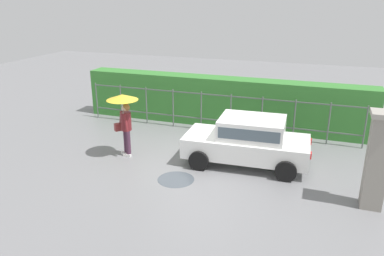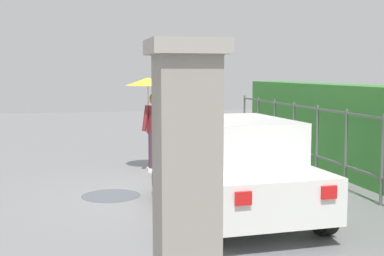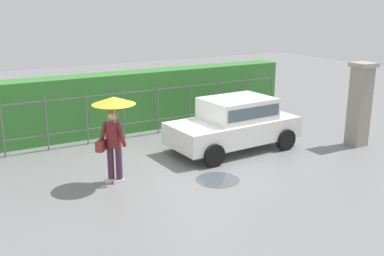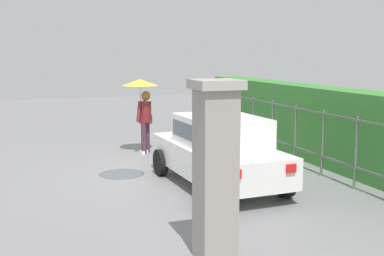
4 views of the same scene
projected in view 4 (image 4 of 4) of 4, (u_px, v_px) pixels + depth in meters
The scene contains 7 objects.
ground_plane at pixel (176, 172), 11.33m from camera, with size 40.00×40.00×0.00m, color slate.
car at pixel (219, 148), 10.00m from camera, with size 3.81×2.00×1.48m.
pedestrian at pixel (143, 100), 13.22m from camera, with size 0.98×0.98×2.05m.
gate_pillar at pixel (215, 170), 6.34m from camera, with size 0.60×0.60×2.42m.
fence_section at pixel (283, 129), 12.47m from camera, with size 10.40×0.05×1.50m.
hedge_row at pixel (312, 122), 12.74m from camera, with size 11.35×0.90×1.90m, color #387F33.
puddle_near at pixel (122, 174), 11.12m from camera, with size 1.04×1.04×0.00m, color #4C545B.
Camera 4 is at (10.52, -3.36, 2.76)m, focal length 45.28 mm.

